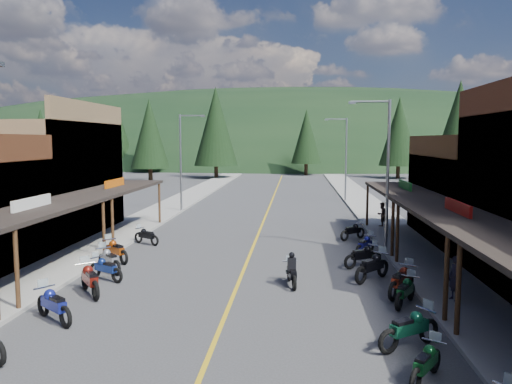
% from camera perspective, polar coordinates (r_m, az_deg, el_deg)
% --- Properties ---
extents(ground, '(220.00, 220.00, 0.00)m').
position_cam_1_polar(ground, '(19.35, -2.69, -11.94)').
color(ground, '#38383A').
rests_on(ground, ground).
extents(centerline, '(0.15, 90.00, 0.01)m').
position_cam_1_polar(centerline, '(38.79, 1.08, -2.83)').
color(centerline, gold).
rests_on(centerline, ground).
extents(sidewalk_west, '(3.40, 94.00, 0.15)m').
position_cam_1_polar(sidewalk_west, '(40.25, -11.39, -2.52)').
color(sidewalk_west, gray).
rests_on(sidewalk_west, ground).
extents(sidewalk_east, '(3.40, 94.00, 0.15)m').
position_cam_1_polar(sidewalk_east, '(39.22, 13.88, -2.80)').
color(sidewalk_east, gray).
rests_on(sidewalk_east, ground).
extents(shop_west_3, '(10.90, 10.20, 8.20)m').
position_cam_1_polar(shop_west_3, '(33.77, -23.97, 1.34)').
color(shop_west_3, brown).
rests_on(shop_west_3, ground).
extents(shop_east_3, '(10.90, 10.20, 6.20)m').
position_cam_1_polar(shop_east_3, '(31.85, 25.54, -0.76)').
color(shop_east_3, '#4C2D16').
rests_on(shop_east_3, ground).
extents(streetlight_1, '(2.16, 0.18, 8.00)m').
position_cam_1_polar(streetlight_1, '(41.35, -8.42, 3.86)').
color(streetlight_1, gray).
rests_on(streetlight_1, ground).
extents(streetlight_2, '(2.16, 0.18, 8.00)m').
position_cam_1_polar(streetlight_2, '(26.69, 14.53, 2.60)').
color(streetlight_2, gray).
rests_on(streetlight_2, ground).
extents(streetlight_3, '(2.16, 0.18, 8.00)m').
position_cam_1_polar(streetlight_3, '(48.49, 10.08, 4.14)').
color(streetlight_3, gray).
rests_on(streetlight_3, ground).
extents(ridge_hill, '(310.00, 140.00, 60.00)m').
position_cam_1_polar(ridge_hill, '(153.39, 3.75, 3.76)').
color(ridge_hill, black).
rests_on(ridge_hill, ground).
extents(pine_0, '(5.04, 5.04, 11.00)m').
position_cam_1_polar(pine_0, '(90.75, -23.33, 5.85)').
color(pine_0, black).
rests_on(pine_0, ground).
extents(pine_1, '(5.88, 5.88, 12.50)m').
position_cam_1_polar(pine_1, '(92.12, -12.08, 6.67)').
color(pine_1, black).
rests_on(pine_1, ground).
extents(pine_2, '(6.72, 6.72, 14.00)m').
position_cam_1_polar(pine_2, '(77.28, -4.62, 7.49)').
color(pine_2, black).
rests_on(pine_2, ground).
extents(pine_3, '(5.04, 5.04, 11.00)m').
position_cam_1_polar(pine_3, '(84.27, 5.78, 6.33)').
color(pine_3, black).
rests_on(pine_3, ground).
extents(pine_4, '(5.88, 5.88, 12.50)m').
position_cam_1_polar(pine_4, '(79.81, 16.04, 6.69)').
color(pine_4, black).
rests_on(pine_4, ground).
extents(pine_5, '(6.72, 6.72, 14.00)m').
position_cam_1_polar(pine_5, '(95.66, 24.12, 6.70)').
color(pine_5, black).
rests_on(pine_5, ground).
extents(pine_7, '(5.88, 5.88, 12.50)m').
position_cam_1_polar(pine_7, '(100.33, -15.50, 6.52)').
color(pine_7, black).
rests_on(pine_7, ground).
extents(pine_8, '(4.48, 4.48, 10.00)m').
position_cam_1_polar(pine_8, '(63.15, -18.16, 5.72)').
color(pine_8, black).
rests_on(pine_8, ground).
extents(pine_9, '(4.93, 4.93, 10.80)m').
position_cam_1_polar(pine_9, '(66.85, 23.64, 5.86)').
color(pine_9, black).
rests_on(pine_9, ground).
extents(pine_10, '(5.38, 5.38, 11.60)m').
position_cam_1_polar(pine_10, '(71.23, -12.06, 6.53)').
color(pine_10, black).
rests_on(pine_10, ground).
extents(pine_11, '(5.82, 5.82, 12.40)m').
position_cam_1_polar(pine_11, '(58.96, 22.19, 6.76)').
color(pine_11, black).
rests_on(pine_11, ground).
extents(bike_west_6, '(2.21, 1.97, 1.28)m').
position_cam_1_polar(bike_west_6, '(17.95, -22.13, -11.69)').
color(bike_west_6, navy).
rests_on(bike_west_6, ground).
extents(bike_west_7, '(2.02, 2.35, 1.34)m').
position_cam_1_polar(bike_west_7, '(20.44, -18.46, -9.31)').
color(bike_west_7, maroon).
rests_on(bike_west_7, ground).
extents(bike_west_8, '(2.06, 1.57, 1.14)m').
position_cam_1_polar(bike_west_8, '(22.29, -16.81, -8.25)').
color(bike_west_8, navy).
rests_on(bike_west_8, ground).
extents(bike_west_9, '(2.03, 2.05, 1.24)m').
position_cam_1_polar(bike_west_9, '(23.58, -16.44, -7.34)').
color(bike_west_9, gray).
rests_on(bike_west_9, ground).
extents(bike_west_10, '(2.14, 2.02, 1.26)m').
position_cam_1_polar(bike_west_10, '(25.42, -15.75, -6.32)').
color(bike_west_10, '#9D3D0B').
rests_on(bike_west_10, ground).
extents(bike_west_11, '(1.96, 1.56, 1.09)m').
position_cam_1_polar(bike_west_11, '(29.17, -12.42, -4.83)').
color(bike_west_11, black).
rests_on(bike_west_11, ground).
extents(bike_east_5, '(1.57, 1.91, 1.08)m').
position_cam_1_polar(bike_east_5, '(13.57, 18.85, -17.88)').
color(bike_east_5, '#0C3C19').
rests_on(bike_east_5, ground).
extents(bike_east_6, '(2.26, 1.86, 1.27)m').
position_cam_1_polar(bike_east_6, '(15.37, 17.12, -14.52)').
color(bike_east_6, '#0E472F').
rests_on(bike_east_6, ground).
extents(bike_east_7, '(1.56, 2.08, 1.15)m').
position_cam_1_polar(bike_east_7, '(19.05, 16.69, -10.67)').
color(bike_east_7, '#0C401C').
rests_on(bike_east_7, ground).
extents(bike_east_8, '(1.87, 2.32, 1.30)m').
position_cam_1_polar(bike_east_8, '(20.12, 16.30, -9.55)').
color(bike_east_8, maroon).
rests_on(bike_east_8, ground).
extents(bike_east_9, '(2.12, 2.26, 1.33)m').
position_cam_1_polar(bike_east_9, '(21.87, 13.15, -8.16)').
color(bike_east_9, black).
rests_on(bike_east_9, ground).
extents(bike_east_10, '(2.16, 1.74, 1.21)m').
position_cam_1_polar(bike_east_10, '(24.01, 12.13, -7.02)').
color(bike_east_10, black).
rests_on(bike_east_10, ground).
extents(bike_east_11, '(1.65, 2.06, 1.15)m').
position_cam_1_polar(bike_east_11, '(26.53, 12.35, -5.84)').
color(bike_east_11, navy).
rests_on(bike_east_11, ground).
extents(bike_east_12, '(1.93, 1.83, 1.14)m').
position_cam_1_polar(bike_east_12, '(30.37, 11.01, -4.33)').
color(bike_east_12, black).
rests_on(bike_east_12, ground).
extents(rider_on_bike, '(0.94, 1.99, 1.46)m').
position_cam_1_polar(rider_on_bike, '(20.65, 4.10, -9.10)').
color(rider_on_bike, black).
rests_on(rider_on_bike, ground).
extents(pedestrian_east_a, '(0.60, 0.71, 1.64)m').
position_cam_1_polar(pedestrian_east_a, '(19.68, 21.81, -9.12)').
color(pedestrian_east_a, '#242030').
rests_on(pedestrian_east_a, sidewalk_east).
extents(pedestrian_east_b, '(0.89, 0.86, 1.62)m').
position_cam_1_polar(pedestrian_east_b, '(34.69, 14.16, -2.47)').
color(pedestrian_east_b, '#4B372F').
rests_on(pedestrian_east_b, sidewalk_east).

